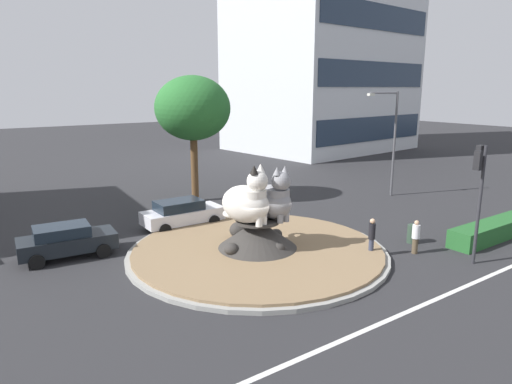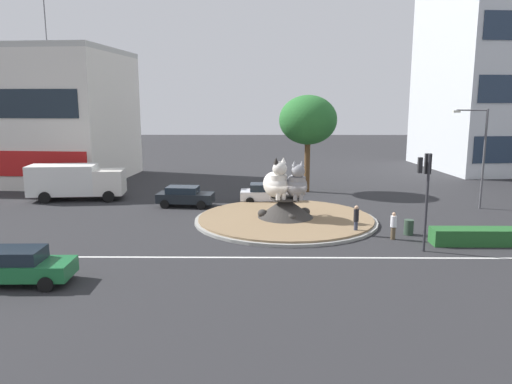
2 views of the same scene
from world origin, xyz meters
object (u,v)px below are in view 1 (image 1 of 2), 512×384
office_tower (323,24)px  cat_statue_grey (274,200)px  traffic_light_mast (479,178)px  pedestrian_black_shirt (372,236)px  pedestrian_white_shirt (416,236)px  litter_bin (413,234)px  streetlight_arm (391,136)px  cat_statue_white (248,201)px  broadleaf_tree_behind_island (193,109)px  parked_car_right (66,240)px  sedan_on_far_lane (182,213)px

office_tower → cat_statue_grey: bearing=-141.6°
traffic_light_mast → pedestrian_black_shirt: bearing=47.4°
pedestrian_white_shirt → litter_bin: bearing=97.5°
streetlight_arm → litter_bin: bearing=62.5°
cat_statue_grey → streetlight_arm: streetlight_arm is taller
office_tower → pedestrian_black_shirt: office_tower is taller
cat_statue_white → broadleaf_tree_behind_island: broadleaf_tree_behind_island is taller
cat_statue_white → streetlight_arm: bearing=83.9°
traffic_light_mast → pedestrian_black_shirt: (-2.91, 3.04, -2.79)m
traffic_light_mast → pedestrian_black_shirt: traffic_light_mast is taller
parked_car_right → office_tower: bearing=36.8°
broadleaf_tree_behind_island → litter_bin: bearing=-70.9°
cat_statue_white → parked_car_right: cat_statue_white is taller
traffic_light_mast → cat_statue_white: bearing=54.2°
traffic_light_mast → broadleaf_tree_behind_island: 17.63m
traffic_light_mast → sedan_on_far_lane: 14.64m
sedan_on_far_lane → pedestrian_white_shirt: bearing=-54.1°
cat_statue_grey → parked_car_right: (-7.97, 4.82, -1.73)m
broadleaf_tree_behind_island → litter_bin: 15.62m
cat_statue_white → pedestrian_white_shirt: bearing=36.2°
sedan_on_far_lane → litter_bin: 12.02m
pedestrian_white_shirt → broadleaf_tree_behind_island: bearing=161.2°
office_tower → broadleaf_tree_behind_island: office_tower is taller
cat_statue_grey → sedan_on_far_lane: size_ratio=0.60×
pedestrian_black_shirt → streetlight_arm: bearing=-146.4°
cat_statue_white → litter_bin: size_ratio=3.38×
parked_car_right → litter_bin: size_ratio=4.74×
traffic_light_mast → pedestrian_white_shirt: size_ratio=3.26×
cat_statue_white → pedestrian_white_shirt: size_ratio=1.93×
litter_bin → streetlight_arm: bearing=45.8°
streetlight_arm → pedestrian_black_shirt: 12.99m
cat_statue_grey → parked_car_right: cat_statue_grey is taller
pedestrian_white_shirt → parked_car_right: 15.81m
broadleaf_tree_behind_island → office_tower: bearing=30.9°
pedestrian_black_shirt → traffic_light_mast: bearing=131.5°
cat_statue_white → sedan_on_far_lane: cat_statue_white is taller
streetlight_arm → pedestrian_white_shirt: size_ratio=4.57×
cat_statue_white → broadleaf_tree_behind_island: (2.97, 10.70, 3.54)m
office_tower → sedan_on_far_lane: 37.93m
cat_statue_grey → streetlight_arm: (13.48, 4.39, 1.70)m
pedestrian_white_shirt → sedan_on_far_lane: pedestrian_white_shirt is taller
parked_car_right → litter_bin: (14.39, -7.70, -0.34)m
sedan_on_far_lane → litter_bin: sedan_on_far_lane is taller
cat_statue_white → office_tower: (28.48, 25.99, 12.18)m
office_tower → parked_car_right: bearing=-154.2°
cat_statue_white → streetlight_arm: streetlight_arm is taller
cat_statue_grey → broadleaf_tree_behind_island: bearing=166.5°
cat_statue_white → pedestrian_black_shirt: cat_statue_white is taller
cat_statue_grey → pedestrian_black_shirt: (3.28, -2.97, -1.55)m
sedan_on_far_lane → parked_car_right: bearing=-169.1°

